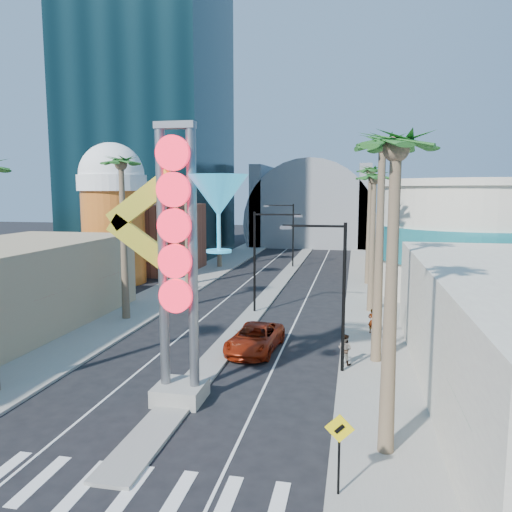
# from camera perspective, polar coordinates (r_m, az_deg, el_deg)

# --- Properties ---
(ground) EXTENTS (240.00, 240.00, 0.00)m
(ground) POSITION_cam_1_polar(r_m,az_deg,el_deg) (21.65, -11.49, -19.03)
(ground) COLOR black
(ground) RESTS_ON ground
(sidewalk_west) EXTENTS (5.00, 100.00, 0.15)m
(sidewalk_west) POSITION_cam_1_polar(r_m,az_deg,el_deg) (56.34, -6.59, -2.32)
(sidewalk_west) COLOR gray
(sidewalk_west) RESTS_ON ground
(sidewalk_east) EXTENTS (5.00, 100.00, 0.15)m
(sidewalk_east) POSITION_cam_1_polar(r_m,az_deg,el_deg) (53.67, 13.12, -2.96)
(sidewalk_east) COLOR gray
(sidewalk_east) RESTS_ON ground
(median) EXTENTS (1.60, 84.00, 0.15)m
(median) POSITION_cam_1_polar(r_m,az_deg,el_deg) (57.12, 3.46, -2.16)
(median) COLOR gray
(median) RESTS_ON ground
(hotel_tower) EXTENTS (20.00, 20.00, 50.00)m
(hotel_tower) POSITION_cam_1_polar(r_m,az_deg,el_deg) (77.41, -12.09, 18.77)
(hotel_tower) COLOR black
(hotel_tower) RESTS_ON ground
(brick_filler_west) EXTENTS (10.00, 10.00, 8.00)m
(brick_filler_west) POSITION_cam_1_polar(r_m,az_deg,el_deg) (60.89, -11.60, 2.03)
(brick_filler_west) COLOR brown
(brick_filler_west) RESTS_ON ground
(filler_east) EXTENTS (10.00, 20.00, 10.00)m
(filler_east) POSITION_cam_1_polar(r_m,az_deg,el_deg) (66.46, 18.55, 3.10)
(filler_east) COLOR tan
(filler_east) RESTS_ON ground
(beer_mug) EXTENTS (7.00, 7.00, 14.50)m
(beer_mug) POSITION_cam_1_polar(r_m,az_deg,el_deg) (53.84, -16.02, 5.30)
(beer_mug) COLOR #C04C19
(beer_mug) RESTS_ON ground
(turquoise_building) EXTENTS (16.60, 16.60, 10.60)m
(turquoise_building) POSITION_cam_1_polar(r_m,az_deg,el_deg) (49.07, 23.44, 1.75)
(turquoise_building) COLOR beige
(turquoise_building) RESTS_ON ground
(canopy) EXTENTS (22.00, 16.00, 22.00)m
(canopy) POSITION_cam_1_polar(r_m,az_deg,el_deg) (90.27, 6.49, 4.05)
(canopy) COLOR slate
(canopy) RESTS_ON ground
(neon_sign) EXTENTS (6.53, 2.60, 12.55)m
(neon_sign) POSITION_cam_1_polar(r_m,az_deg,el_deg) (21.99, -7.03, 1.42)
(neon_sign) COLOR gray
(neon_sign) RESTS_ON ground
(ped_sign) EXTENTS (0.92, 0.12, 2.66)m
(ped_sign) POSITION_cam_1_polar(r_m,az_deg,el_deg) (16.65, 9.50, -20.24)
(ped_sign) COLOR black
(ped_sign) RESTS_ON sidewalk_east
(streetlight_0) EXTENTS (3.79, 0.25, 8.00)m
(streetlight_0) POSITION_cam_1_polar(r_m,az_deg,el_deg) (38.75, 0.62, 0.46)
(streetlight_0) COLOR black
(streetlight_0) RESTS_ON ground
(streetlight_1) EXTENTS (3.79, 0.25, 8.00)m
(streetlight_1) POSITION_cam_1_polar(r_m,az_deg,el_deg) (62.52, 3.76, 3.11)
(streetlight_1) COLOR black
(streetlight_1) RESTS_ON ground
(streetlight_2) EXTENTS (3.45, 0.25, 8.00)m
(streetlight_2) POSITION_cam_1_polar(r_m,az_deg,el_deg) (26.24, 9.00, -3.10)
(streetlight_2) COLOR black
(streetlight_2) RESTS_ON ground
(palm_1) EXTENTS (2.40, 2.40, 12.70)m
(palm_1) POSITION_cam_1_polar(r_m,az_deg,el_deg) (37.73, -15.14, 9.06)
(palm_1) COLOR brown
(palm_1) RESTS_ON ground
(palm_2) EXTENTS (2.40, 2.40, 11.20)m
(palm_2) POSITION_cam_1_polar(r_m,az_deg,el_deg) (50.64, -7.96, 7.25)
(palm_2) COLOR brown
(palm_2) RESTS_ON ground
(palm_3) EXTENTS (2.40, 2.40, 11.20)m
(palm_3) POSITION_cam_1_polar(r_m,az_deg,el_deg) (62.09, -4.27, 7.33)
(palm_3) COLOR brown
(palm_3) RESTS_ON ground
(palm_4) EXTENTS (2.40, 2.40, 12.20)m
(palm_4) POSITION_cam_1_polar(r_m,az_deg,el_deg) (17.85, 15.65, 9.69)
(palm_4) COLOR brown
(palm_4) RESTS_ON ground
(palm_5) EXTENTS (2.40, 2.40, 13.20)m
(palm_5) POSITION_cam_1_polar(r_m,az_deg,el_deg) (27.86, 14.22, 10.67)
(palm_5) COLOR brown
(palm_5) RESTS_ON ground
(palm_6) EXTENTS (2.40, 2.40, 11.70)m
(palm_6) POSITION_cam_1_polar(r_m,az_deg,el_deg) (39.81, 13.34, 7.74)
(palm_6) COLOR brown
(palm_6) RESTS_ON ground
(palm_7) EXTENTS (2.40, 2.40, 12.70)m
(palm_7) POSITION_cam_1_polar(r_m,az_deg,el_deg) (51.81, 12.95, 8.62)
(palm_7) COLOR brown
(palm_7) RESTS_ON ground
(red_pickup) EXTENTS (3.05, 5.89, 1.59)m
(red_pickup) POSITION_cam_1_polar(r_m,az_deg,el_deg) (30.38, -0.13, -9.39)
(red_pickup) COLOR maroon
(red_pickup) RESTS_ON ground
(pedestrian_a) EXTENTS (0.72, 0.59, 1.69)m
(pedestrian_a) POSITION_cam_1_polar(r_m,az_deg,el_deg) (34.39, 13.17, -7.24)
(pedestrian_a) COLOR gray
(pedestrian_a) RESTS_ON sidewalk_east
(pedestrian_b) EXTENTS (1.02, 0.94, 1.68)m
(pedestrian_b) POSITION_cam_1_polar(r_m,az_deg,el_deg) (28.21, 10.12, -10.43)
(pedestrian_b) COLOR gray
(pedestrian_b) RESTS_ON sidewalk_east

